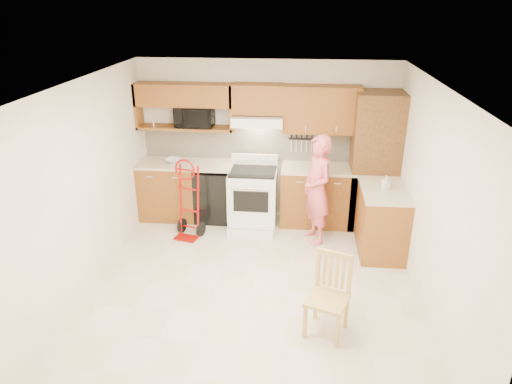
# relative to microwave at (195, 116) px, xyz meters

# --- Properties ---
(floor) EXTENTS (4.00, 4.50, 0.02)m
(floor) POSITION_rel_microwave_xyz_m (1.10, -2.08, -1.66)
(floor) COLOR beige
(floor) RESTS_ON ground
(ceiling) EXTENTS (4.00, 4.50, 0.02)m
(ceiling) POSITION_rel_microwave_xyz_m (1.10, -2.08, 0.86)
(ceiling) COLOR white
(ceiling) RESTS_ON ground
(wall_back) EXTENTS (4.00, 0.02, 2.50)m
(wall_back) POSITION_rel_microwave_xyz_m (1.10, 0.17, -0.40)
(wall_back) COLOR white
(wall_back) RESTS_ON ground
(wall_front) EXTENTS (4.00, 0.02, 2.50)m
(wall_front) POSITION_rel_microwave_xyz_m (1.10, -4.34, -0.40)
(wall_front) COLOR white
(wall_front) RESTS_ON ground
(wall_left) EXTENTS (0.02, 4.50, 2.50)m
(wall_left) POSITION_rel_microwave_xyz_m (-0.91, -2.08, -0.40)
(wall_left) COLOR white
(wall_left) RESTS_ON ground
(wall_right) EXTENTS (0.02, 4.50, 2.50)m
(wall_right) POSITION_rel_microwave_xyz_m (3.11, -2.08, -0.40)
(wall_right) COLOR white
(wall_right) RESTS_ON ground
(backsplash) EXTENTS (3.92, 0.03, 0.55)m
(backsplash) POSITION_rel_microwave_xyz_m (1.10, 0.15, -0.45)
(backsplash) COLOR beige
(backsplash) RESTS_ON wall_back
(lower_cab_left) EXTENTS (0.90, 0.60, 0.90)m
(lower_cab_left) POSITION_rel_microwave_xyz_m (-0.45, -0.14, -1.20)
(lower_cab_left) COLOR brown
(lower_cab_left) RESTS_ON ground
(dishwasher) EXTENTS (0.60, 0.60, 0.85)m
(dishwasher) POSITION_rel_microwave_xyz_m (0.30, -0.14, -1.23)
(dishwasher) COLOR black
(dishwasher) RESTS_ON ground
(lower_cab_right) EXTENTS (1.14, 0.60, 0.90)m
(lower_cab_right) POSITION_rel_microwave_xyz_m (1.93, -0.14, -1.20)
(lower_cab_right) COLOR brown
(lower_cab_right) RESTS_ON ground
(countertop_left) EXTENTS (1.50, 0.63, 0.04)m
(countertop_left) POSITION_rel_microwave_xyz_m (-0.15, -0.13, -0.73)
(countertop_left) COLOR beige
(countertop_left) RESTS_ON lower_cab_left
(countertop_right) EXTENTS (1.14, 0.63, 0.04)m
(countertop_right) POSITION_rel_microwave_xyz_m (1.93, -0.13, -0.73)
(countertop_right) COLOR beige
(countertop_right) RESTS_ON lower_cab_right
(cab_return_right) EXTENTS (0.60, 1.00, 0.90)m
(cab_return_right) POSITION_rel_microwave_xyz_m (2.80, -0.94, -1.20)
(cab_return_right) COLOR brown
(cab_return_right) RESTS_ON ground
(countertop_return) EXTENTS (0.63, 1.00, 0.04)m
(countertop_return) POSITION_rel_microwave_xyz_m (2.80, -0.94, -0.73)
(countertop_return) COLOR beige
(countertop_return) RESTS_ON cab_return_right
(pantry_tall) EXTENTS (0.70, 0.60, 2.10)m
(pantry_tall) POSITION_rel_microwave_xyz_m (2.75, -0.14, -0.60)
(pantry_tall) COLOR brown
(pantry_tall) RESTS_ON ground
(upper_cab_left) EXTENTS (1.50, 0.33, 0.34)m
(upper_cab_left) POSITION_rel_microwave_xyz_m (-0.15, 0.00, 0.33)
(upper_cab_left) COLOR brown
(upper_cab_left) RESTS_ON wall_back
(upper_shelf_mw) EXTENTS (1.50, 0.33, 0.04)m
(upper_shelf_mw) POSITION_rel_microwave_xyz_m (-0.15, 0.00, -0.18)
(upper_shelf_mw) COLOR brown
(upper_shelf_mw) RESTS_ON wall_back
(upper_cab_center) EXTENTS (0.76, 0.33, 0.44)m
(upper_cab_center) POSITION_rel_microwave_xyz_m (0.98, 0.00, 0.29)
(upper_cab_center) COLOR brown
(upper_cab_center) RESTS_ON wall_back
(upper_cab_right) EXTENTS (1.14, 0.33, 0.70)m
(upper_cab_right) POSITION_rel_microwave_xyz_m (1.93, 0.00, 0.15)
(upper_cab_right) COLOR brown
(upper_cab_right) RESTS_ON wall_back
(range_hood) EXTENTS (0.76, 0.46, 0.14)m
(range_hood) POSITION_rel_microwave_xyz_m (0.98, -0.06, -0.02)
(range_hood) COLOR white
(range_hood) RESTS_ON wall_back
(knife_strip) EXTENTS (0.40, 0.05, 0.29)m
(knife_strip) POSITION_rel_microwave_xyz_m (1.65, 0.12, -0.41)
(knife_strip) COLOR black
(knife_strip) RESTS_ON backsplash
(microwave) EXTENTS (0.59, 0.41, 0.32)m
(microwave) POSITION_rel_microwave_xyz_m (0.00, 0.00, 0.00)
(microwave) COLOR black
(microwave) RESTS_ON upper_shelf_mw
(range) EXTENTS (0.73, 0.96, 1.07)m
(range) POSITION_rel_microwave_xyz_m (0.93, -0.36, -1.11)
(range) COLOR white
(range) RESTS_ON ground
(person) EXTENTS (0.59, 0.69, 1.61)m
(person) POSITION_rel_microwave_xyz_m (1.89, -0.74, -0.84)
(person) COLOR #E55A65
(person) RESTS_ON ground
(hand_truck) EXTENTS (0.52, 0.50, 1.11)m
(hand_truck) POSITION_rel_microwave_xyz_m (0.00, -0.80, -1.10)
(hand_truck) COLOR #9C0D07
(hand_truck) RESTS_ON ground
(dining_chair) EXTENTS (0.53, 0.55, 0.90)m
(dining_chair) POSITION_rel_microwave_xyz_m (1.97, -2.80, -1.20)
(dining_chair) COLOR tan
(dining_chair) RESTS_ON ground
(soap_bottle) EXTENTS (0.11, 0.11, 0.19)m
(soap_bottle) POSITION_rel_microwave_xyz_m (2.80, -0.94, -0.61)
(soap_bottle) COLOR white
(soap_bottle) RESTS_ON countertop_return
(bowl) EXTENTS (0.28, 0.28, 0.06)m
(bowl) POSITION_rel_microwave_xyz_m (-0.35, -0.13, -0.68)
(bowl) COLOR white
(bowl) RESTS_ON countertop_left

